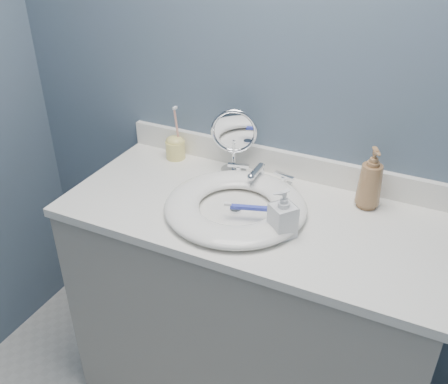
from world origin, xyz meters
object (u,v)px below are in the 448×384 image
Objects in this scene: soap_bottle_amber at (371,178)px; toothbrush_holder at (175,146)px; soap_bottle_clear at (283,213)px; makeup_mirror at (234,139)px.

toothbrush_holder reaches higher than soap_bottle_amber.
soap_bottle_clear is (-0.19, -0.27, -0.03)m from soap_bottle_amber.
toothbrush_holder reaches higher than soap_bottle_clear.
soap_bottle_amber is 0.33m from soap_bottle_clear.
makeup_mirror is 1.15× the size of toothbrush_holder.
toothbrush_holder is (-0.72, 0.03, -0.05)m from soap_bottle_amber.
soap_bottle_clear is 0.73× the size of toothbrush_holder.
makeup_mirror reaches higher than toothbrush_holder.
soap_bottle_clear is (0.29, -0.29, -0.06)m from makeup_mirror.
toothbrush_holder is at bearing 160.03° from makeup_mirror.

